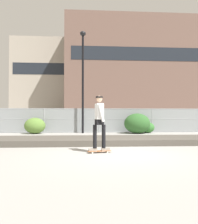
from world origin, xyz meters
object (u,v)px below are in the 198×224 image
at_px(skater, 99,119).
at_px(parked_car_mid, 116,121).
at_px(shrub_left, 35,126).
at_px(parked_car_far, 185,121).
at_px(street_lamp, 83,70).
at_px(shrub_center, 137,123).
at_px(shrub_right, 147,128).
at_px(skateboard, 99,151).
at_px(parked_car_near, 60,121).

relative_size(skater, parked_car_mid, 0.41).
relative_size(skater, shrub_left, 1.26).
xyz_separation_m(skater, parked_car_far, (9.03, 12.74, -0.30)).
bearing_deg(street_lamp, parked_car_mid, 54.71).
height_order(street_lamp, parked_car_mid, street_lamp).
bearing_deg(shrub_center, shrub_right, 31.69).
distance_m(shrub_left, shrub_center, 7.31).
height_order(parked_car_mid, shrub_right, parked_car_mid).
height_order(parked_car_far, shrub_center, parked_car_far).
relative_size(skateboard, shrub_left, 0.56).
bearing_deg(skater, parked_car_far, 54.69).
xyz_separation_m(street_lamp, parked_car_mid, (3.12, 4.40, -3.82)).
bearing_deg(parked_car_far, parked_car_mid, 176.07).
distance_m(parked_car_far, shrub_center, 7.38).
distance_m(parked_car_near, shrub_left, 4.53).
height_order(street_lamp, shrub_right, street_lamp).
relative_size(skateboard, parked_car_mid, 0.18).
relative_size(street_lamp, parked_car_far, 1.72).
bearing_deg(skateboard, parked_car_near, 102.48).
relative_size(skater, parked_car_far, 0.42).
relative_size(skater, shrub_right, 1.78).
height_order(parked_car_far, shrub_left, parked_car_far).
relative_size(parked_car_near, parked_car_far, 1.03).
xyz_separation_m(parked_car_near, shrub_center, (6.08, -4.60, -0.11)).
distance_m(skateboard, parked_car_near, 13.05).
relative_size(street_lamp, shrub_left, 5.16).
height_order(parked_car_mid, shrub_center, parked_car_mid).
distance_m(street_lamp, parked_car_near, 5.89).
xyz_separation_m(parked_car_near, shrub_left, (-1.23, -4.35, -0.27)).
distance_m(parked_car_far, shrub_left, 13.78).
height_order(parked_car_near, parked_car_mid, same).
bearing_deg(street_lamp, shrub_center, -9.71).
height_order(skateboard, parked_car_mid, parked_car_mid).
xyz_separation_m(parked_car_mid, shrub_left, (-6.50, -4.83, -0.27)).
bearing_deg(shrub_center, shrub_left, 178.10).
xyz_separation_m(parked_car_mid, shrub_right, (1.72, -4.51, -0.43)).
distance_m(street_lamp, parked_car_mid, 6.61).
xyz_separation_m(skateboard, shrub_left, (-4.04, 8.36, 0.51)).
bearing_deg(shrub_left, parked_car_near, 74.28).
bearing_deg(parked_car_near, skater, -77.52).
height_order(parked_car_near, shrub_left, parked_car_near).
relative_size(skater, parked_car_near, 0.41).
relative_size(parked_car_near, parked_car_mid, 1.01).
height_order(skateboard, shrub_center, shrub_center).
bearing_deg(parked_car_mid, shrub_center, -80.98).
bearing_deg(shrub_center, street_lamp, 170.29).
relative_size(street_lamp, shrub_right, 7.29).
bearing_deg(shrub_left, parked_car_far, 18.53).
xyz_separation_m(shrub_left, shrub_right, (8.23, 0.33, -0.17)).
distance_m(parked_car_near, parked_car_mid, 5.30).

